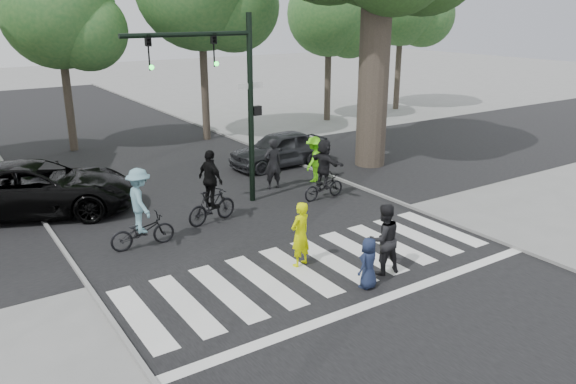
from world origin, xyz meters
The scene contains 20 objects.
ground centered at (0.00, 0.00, 0.00)m, with size 120.00×120.00×0.00m, color gray.
road_stem centered at (0.00, 5.00, 0.01)m, with size 10.00×70.00×0.01m, color black.
road_cross centered at (0.00, 8.00, 0.01)m, with size 70.00×10.00×0.01m, color black.
curb_left centered at (-5.05, 5.00, 0.05)m, with size 0.10×70.00×0.10m, color gray.
curb_right centered at (5.05, 5.00, 0.05)m, with size 0.10×70.00×0.10m, color gray.
crosswalk centered at (0.00, 0.66, 0.01)m, with size 10.00×3.85×0.01m.
traffic_signal centered at (0.35, 6.20, 3.90)m, with size 4.45×0.29×6.00m.
bg_tree_2 centered at (-1.76, 16.62, 5.78)m, with size 5.04×4.80×8.40m.
bg_tree_4 centered at (12.23, 16.12, 5.64)m, with size 4.83×4.60×8.15m.
bg_tree_5 centered at (18.27, 16.69, 6.36)m, with size 5.67×5.40×9.30m.
pedestrian_woman centered at (-0.30, 1.24, 0.83)m, with size 0.61×0.40×1.66m, color #DDEE00.
pedestrian_child centered at (0.32, -0.58, 0.61)m, with size 0.59×0.39×1.22m, color #1A2440.
pedestrian_adult centered at (1.12, -0.19, 0.88)m, with size 0.85×0.67×1.76m, color black.
cyclist_left centered at (-3.17, 4.49, 0.95)m, with size 1.75×1.14×2.19m.
cyclist_mid centered at (-0.81, 5.12, 0.91)m, with size 1.76×1.10×2.23m.
cyclist_right centered at (3.30, 5.07, 0.91)m, with size 1.64×1.53×2.04m.
car_suv centered at (-4.96, 8.82, 0.82)m, with size 2.73×5.93×1.65m, color black.
car_grey centered at (4.30, 9.37, 0.71)m, with size 1.68×4.18×1.42m, color #2B2C30.
bystander_hivis centered at (4.21, 6.87, 0.84)m, with size 1.09×0.63×1.69m, color #70FF16.
bystander_dark centered at (2.47, 6.95, 0.91)m, with size 0.66×0.43×1.81m, color black.
Camera 1 is at (-7.59, -9.22, 6.09)m, focal length 35.00 mm.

